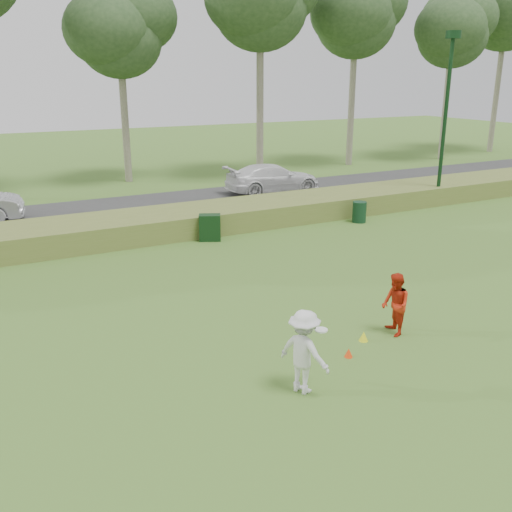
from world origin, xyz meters
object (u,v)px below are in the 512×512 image
utility_cabinet (210,228)px  trash_bin (359,212)px  lamp_post (448,89)px  player_white (304,352)px  cone_orange (349,353)px  player_red (395,305)px  car_right (273,178)px  cone_yellow (364,336)px

utility_cabinet → trash_bin: bearing=21.5°
lamp_post → player_white: lamp_post is taller
utility_cabinet → cone_orange: bearing=-70.9°
player_red → utility_cabinet: 10.01m
cone_orange → utility_cabinet: 10.52m
lamp_post → trash_bin: 7.80m
player_white → car_right: bearing=-51.2°
cone_orange → cone_yellow: bearing=31.5°
player_white → utility_cabinet: size_ratio=1.72×
lamp_post → cone_yellow: (-12.96, -10.70, -5.47)m
utility_cabinet → lamp_post: bearing=28.0°
player_red → cone_orange: (-1.74, -0.48, -0.69)m
lamp_post → cone_yellow: bearing=-140.5°
lamp_post → car_right: lamp_post is taller
cone_orange → utility_cabinet: size_ratio=0.21×
player_red → cone_orange: bearing=-56.8°
player_white → player_red: bearing=-93.9°
lamp_post → cone_yellow: size_ratio=32.79×
lamp_post → car_right: size_ratio=1.55×
cone_yellow → cone_orange: bearing=-148.5°
cone_yellow → utility_cabinet: 9.97m
player_red → car_right: size_ratio=0.30×
cone_orange → trash_bin: (8.03, 10.07, 0.35)m
player_red → trash_bin: 11.47m
player_red → cone_orange: player_red is taller
utility_cabinet → car_right: 9.77m
utility_cabinet → car_right: bearing=70.7°
cone_yellow → car_right: size_ratio=0.05×
lamp_post → player_red: 16.83m
cone_yellow → lamp_post: bearing=39.5°
player_red → utility_cabinet: size_ratio=1.54×
cone_yellow → car_right: car_right is taller
cone_orange → trash_bin: trash_bin is taller
utility_cabinet → player_white: bearing=-79.1°
player_red → lamp_post: bearing=149.5°
cone_yellow → utility_cabinet: size_ratio=0.24×
player_red → car_right: bearing=178.2°
lamp_post → cone_yellow: lamp_post is taller
cone_orange → trash_bin: 12.89m
player_red → utility_cabinet: player_red is taller
player_white → player_red: (3.47, 1.24, -0.10)m
trash_bin → car_right: (-0.22, 7.42, 0.37)m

